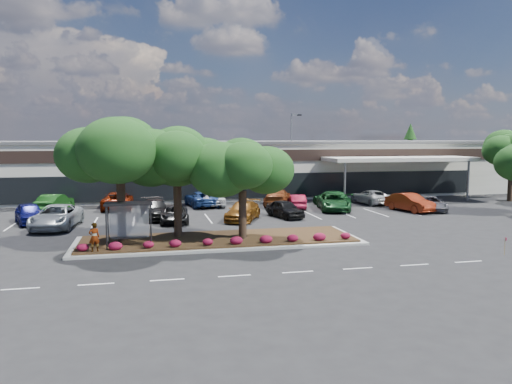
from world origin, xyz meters
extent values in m
plane|color=black|center=(0.00, 0.00, 0.00)|extent=(160.00, 160.00, 0.00)
cube|color=white|center=(0.00, 34.00, 3.00)|extent=(80.00, 20.00, 6.00)
cube|color=#4F4F52|center=(0.00, 34.00, 6.10)|extent=(80.40, 20.40, 0.30)
cube|color=black|center=(0.00, 23.95, 4.80)|extent=(80.00, 0.25, 1.20)
cube|color=black|center=(0.00, 23.95, 1.60)|extent=(60.00, 0.18, 2.60)
cube|color=red|center=(-6.00, 23.88, 4.80)|extent=(6.00, 0.12, 1.00)
cube|color=white|center=(20.00, 21.50, 4.40)|extent=(16.00, 5.00, 0.40)
cylinder|color=slate|center=(13.00, 19.50, 2.10)|extent=(0.24, 0.24, 4.20)
cylinder|color=slate|center=(27.00, 19.50, 2.10)|extent=(0.24, 0.24, 4.20)
cube|color=#A4A49F|center=(-2.00, 4.00, 0.07)|extent=(18.00, 6.00, 0.15)
cube|color=#442F1A|center=(-2.00, 4.00, 0.20)|extent=(17.20, 5.20, 0.12)
cube|color=silver|center=(-12.00, -4.00, 0.01)|extent=(1.60, 0.12, 0.01)
cube|color=silver|center=(-8.80, -4.00, 0.01)|extent=(1.60, 0.12, 0.01)
cube|color=silver|center=(-5.60, -4.00, 0.01)|extent=(1.60, 0.12, 0.01)
cube|color=silver|center=(-2.40, -4.00, 0.01)|extent=(1.60, 0.12, 0.01)
cube|color=silver|center=(0.80, -4.00, 0.01)|extent=(1.60, 0.12, 0.01)
cube|color=silver|center=(4.00, -4.00, 0.01)|extent=(1.60, 0.12, 0.01)
cube|color=silver|center=(7.20, -4.00, 0.01)|extent=(1.60, 0.12, 0.01)
cube|color=silver|center=(10.40, -4.00, 0.01)|extent=(1.60, 0.12, 0.01)
cube|color=silver|center=(-16.50, 13.50, 0.01)|extent=(0.12, 5.00, 0.01)
cube|color=silver|center=(-13.50, 13.50, 0.01)|extent=(0.12, 5.00, 0.01)
cube|color=silver|center=(-10.50, 13.50, 0.01)|extent=(0.12, 5.00, 0.01)
cube|color=silver|center=(-7.50, 13.50, 0.01)|extent=(0.12, 5.00, 0.01)
cube|color=silver|center=(-4.50, 13.50, 0.01)|extent=(0.12, 5.00, 0.01)
cube|color=silver|center=(-1.50, 13.50, 0.01)|extent=(0.12, 5.00, 0.01)
cube|color=silver|center=(1.50, 13.50, 0.01)|extent=(0.12, 5.00, 0.01)
cube|color=silver|center=(4.50, 13.50, 0.01)|extent=(0.12, 5.00, 0.01)
cube|color=silver|center=(7.50, 13.50, 0.01)|extent=(0.12, 5.00, 0.01)
cube|color=silver|center=(10.50, 13.50, 0.01)|extent=(0.12, 5.00, 0.01)
cube|color=silver|center=(13.50, 13.50, 0.01)|extent=(0.12, 5.00, 0.01)
cube|color=silver|center=(16.50, 13.50, 0.01)|extent=(0.12, 5.00, 0.01)
cylinder|color=black|center=(-8.75, 3.45, 1.51)|extent=(0.08, 0.08, 2.50)
cylinder|color=black|center=(-6.25, 3.45, 1.51)|extent=(0.08, 0.08, 2.50)
cylinder|color=black|center=(-8.75, 2.15, 1.51)|extent=(0.08, 0.08, 2.50)
cylinder|color=black|center=(-6.25, 2.15, 1.51)|extent=(0.08, 0.08, 2.50)
cube|color=black|center=(-7.50, 2.80, 2.80)|extent=(2.75, 1.55, 0.10)
cube|color=silver|center=(-7.50, 3.45, 1.63)|extent=(2.30, 0.03, 2.00)
cube|color=black|center=(-7.50, 3.05, 0.71)|extent=(2.00, 0.35, 0.06)
cone|color=#123C13|center=(34.00, 44.00, 4.50)|extent=(3.96, 3.96, 9.00)
imported|color=#594C47|center=(-9.38, 1.70, 1.09)|extent=(0.69, 0.55, 1.66)
cube|color=#A4A49F|center=(9.91, 28.00, 0.20)|extent=(0.50, 0.50, 0.40)
cylinder|color=slate|center=(9.91, 28.00, 4.92)|extent=(0.14, 0.14, 9.05)
cube|color=slate|center=(10.36, 28.04, 9.30)|extent=(0.92, 0.30, 0.14)
cube|color=black|center=(10.85, 28.09, 9.23)|extent=(0.48, 0.34, 0.18)
cube|color=#9A7C50|center=(13.35, -3.11, 0.50)|extent=(0.03, 0.03, 1.01)
cube|color=#F84183|center=(13.40, -3.11, 0.93)|extent=(0.02, 0.14, 0.18)
imported|color=#0C0E55|center=(-15.38, 14.09, 0.79)|extent=(3.29, 5.01, 1.59)
imported|color=#9AA1A6|center=(-13.00, 11.54, 0.85)|extent=(3.48, 6.37, 1.69)
imported|color=black|center=(-5.78, 14.38, 0.79)|extent=(2.62, 5.57, 1.57)
imported|color=black|center=(-4.36, 12.10, 0.66)|extent=(2.41, 4.86, 1.32)
imported|color=brown|center=(1.13, 11.97, 0.75)|extent=(4.09, 5.58, 1.50)
imported|color=black|center=(4.83, 12.60, 0.73)|extent=(2.75, 4.57, 1.46)
imported|color=#184820|center=(10.31, 15.60, 0.77)|extent=(3.65, 5.93, 1.53)
imported|color=maroon|center=(16.86, 13.55, 0.81)|extent=(2.89, 5.18, 1.62)
imported|color=#55545B|center=(18.92, 13.52, 0.66)|extent=(3.39, 5.17, 1.32)
imported|color=#154414|center=(-14.54, 20.20, 0.81)|extent=(2.85, 5.21, 1.63)
imported|color=#631503|center=(-9.11, 20.82, 0.81)|extent=(2.80, 5.88, 1.62)
imported|color=navy|center=(-1.28, 20.94, 0.74)|extent=(3.19, 5.61, 1.47)
imported|color=silver|center=(-0.33, 20.97, 0.70)|extent=(2.42, 5.05, 1.39)
imported|color=maroon|center=(7.46, 17.62, 0.66)|extent=(2.17, 4.21, 1.32)
imported|color=brown|center=(6.10, 19.73, 0.83)|extent=(4.24, 6.15, 1.65)
imported|color=#1B5725|center=(11.09, 18.10, 0.77)|extent=(2.53, 5.46, 1.55)
imported|color=#B7B7B7|center=(15.68, 19.09, 0.70)|extent=(2.87, 5.28, 1.40)
camera|label=1|loc=(-6.47, -27.17, 6.64)|focal=35.00mm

